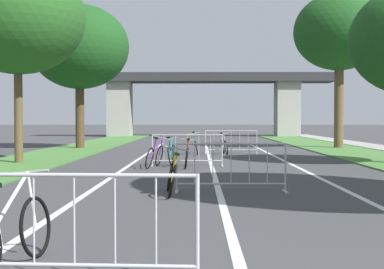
# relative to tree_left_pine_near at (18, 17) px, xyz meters

# --- Properties ---
(grass_verge_left) EXTENTS (3.31, 55.60, 0.05)m
(grass_verge_left) POSITION_rel_tree_left_pine_near_xyz_m (0.03, 6.14, -5.07)
(grass_verge_left) COLOR #477A38
(grass_verge_left) RESTS_ON ground
(grass_verge_right) EXTENTS (3.31, 55.60, 0.05)m
(grass_verge_right) POSITION_rel_tree_left_pine_near_xyz_m (13.41, 6.14, -5.07)
(grass_verge_right) COLOR #477A38
(grass_verge_right) RESTS_ON ground
(lane_stripe_center) EXTENTS (0.14, 32.17, 0.01)m
(lane_stripe_center) POSITION_rel_tree_left_pine_near_xyz_m (6.72, -0.52, -5.09)
(lane_stripe_center) COLOR silver
(lane_stripe_center) RESTS_ON ground
(lane_stripe_right_lane) EXTENTS (0.14, 32.17, 0.01)m
(lane_stripe_right_lane) POSITION_rel_tree_left_pine_near_xyz_m (9.49, -0.52, -5.09)
(lane_stripe_right_lane) COLOR silver
(lane_stripe_right_lane) RESTS_ON ground
(lane_stripe_left_lane) EXTENTS (0.14, 32.17, 0.01)m
(lane_stripe_left_lane) POSITION_rel_tree_left_pine_near_xyz_m (3.95, -0.52, -5.09)
(lane_stripe_left_lane) COLOR silver
(lane_stripe_left_lane) RESTS_ON ground
(overpass_bridge) EXTENTS (23.30, 3.40, 5.67)m
(overpass_bridge) POSITION_rel_tree_left_pine_near_xyz_m (6.72, 29.35, -1.06)
(overpass_bridge) COLOR #2D2D30
(overpass_bridge) RESTS_ON ground
(tree_left_pine_near) EXTENTS (4.66, 4.66, 7.08)m
(tree_left_pine_near) POSITION_rel_tree_left_pine_near_xyz_m (0.00, 0.00, 0.00)
(tree_left_pine_near) COLOR brown
(tree_left_pine_near) RESTS_ON ground
(tree_left_oak_mid) EXTENTS (5.21, 5.21, 7.59)m
(tree_left_oak_mid) POSITION_rel_tree_left_pine_near_xyz_m (0.01, 9.49, 0.26)
(tree_left_oak_mid) COLOR #4C3823
(tree_left_oak_mid) RESTS_ON ground
(tree_right_cypress_far) EXTENTS (4.85, 4.85, 8.29)m
(tree_right_cypress_far) POSITION_rel_tree_left_pine_near_xyz_m (13.78, 9.94, 1.09)
(tree_right_cypress_far) COLOR brown
(tree_right_cypress_far) RESTS_ON ground
(crowd_barrier_nearest) EXTENTS (2.39, 0.54, 1.05)m
(crowd_barrier_nearest) POSITION_rel_tree_left_pine_near_xyz_m (5.12, -13.41, -4.57)
(crowd_barrier_nearest) COLOR #ADADB2
(crowd_barrier_nearest) RESTS_ON ground
(crowd_barrier_second) EXTENTS (2.38, 0.48, 1.05)m
(crowd_barrier_second) POSITION_rel_tree_left_pine_near_xyz_m (6.97, -7.14, -4.57)
(crowd_barrier_second) COLOR #ADADB2
(crowd_barrier_second) RESTS_ON ground
(crowd_barrier_third) EXTENTS (2.38, 0.49, 1.05)m
(crowd_barrier_third) POSITION_rel_tree_left_pine_near_xyz_m (5.91, -0.87, -4.57)
(crowd_barrier_third) COLOR #ADADB2
(crowd_barrier_third) RESTS_ON ground
(crowd_barrier_fourth) EXTENTS (2.38, 0.45, 1.05)m
(crowd_barrier_fourth) POSITION_rel_tree_left_pine_near_xyz_m (7.75, 5.40, -4.57)
(crowd_barrier_fourth) COLOR #ADADB2
(crowd_barrier_fourth) RESTS_ON ground
(bicycle_yellow_0) EXTENTS (0.51, 1.76, 0.99)m
(bicycle_yellow_0) POSITION_rel_tree_left_pine_near_xyz_m (5.73, -7.51, -4.72)
(bicycle_yellow_0) COLOR black
(bicycle_yellow_0) RESTS_ON ground
(bicycle_red_1) EXTENTS (0.55, 1.74, 0.96)m
(bicycle_red_1) POSITION_rel_tree_left_pine_near_xyz_m (5.91, -1.40, -4.72)
(bicycle_red_1) COLOR black
(bicycle_red_1) RESTS_ON ground
(bicycle_teal_2) EXTENTS (0.45, 1.66, 0.98)m
(bicycle_teal_2) POSITION_rel_tree_left_pine_near_xyz_m (5.40, -0.46, -4.71)
(bicycle_teal_2) COLOR black
(bicycle_teal_2) RESTS_ON ground
(bicycle_silver_3) EXTENTS (0.43, 1.68, 0.96)m
(bicycle_silver_3) POSITION_rel_tree_left_pine_near_xyz_m (7.42, 4.97, -4.72)
(bicycle_silver_3) COLOR black
(bicycle_silver_3) RESTS_ON ground
(bicycle_white_5) EXTENTS (0.50, 1.76, 1.00)m
(bicycle_white_5) POSITION_rel_tree_left_pine_near_xyz_m (4.36, -12.99, -4.71)
(bicycle_white_5) COLOR black
(bicycle_white_5) RESTS_ON ground
(bicycle_purple_6) EXTENTS (0.77, 1.77, 1.00)m
(bicycle_purple_6) POSITION_rel_tree_left_pine_near_xyz_m (4.88, -1.46, -4.70)
(bicycle_purple_6) COLOR black
(bicycle_purple_6) RESTS_ON ground
(bicycle_green_7) EXTENTS (0.49, 1.75, 1.01)m
(bicycle_green_7) POSITION_rel_tree_left_pine_near_xyz_m (6.17, 5.00, -4.70)
(bicycle_green_7) COLOR black
(bicycle_green_7) RESTS_ON ground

